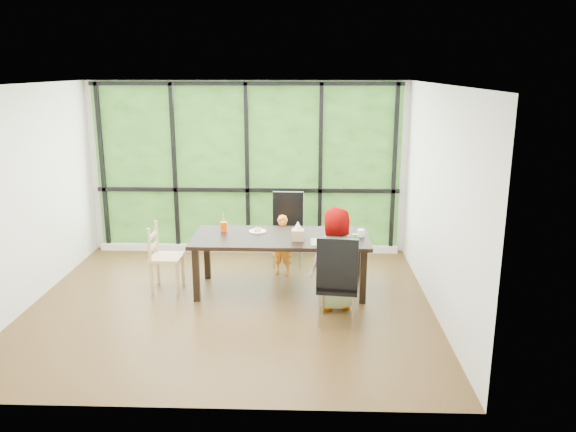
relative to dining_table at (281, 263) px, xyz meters
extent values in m
plane|color=black|center=(-0.60, -0.51, -0.38)|extent=(5.00, 5.00, 0.00)
plane|color=silver|center=(-0.60, 1.74, 0.98)|extent=(5.00, 0.00, 5.00)
cube|color=#224B18|center=(-0.60, 1.72, 0.98)|extent=(4.80, 0.02, 2.65)
cube|color=silver|center=(-0.60, 1.64, -0.33)|extent=(4.80, 0.12, 0.10)
cube|color=black|center=(0.00, 0.00, 0.00)|extent=(2.32, 1.05, 0.75)
cube|color=black|center=(0.05, 1.03, 0.17)|extent=(0.47, 0.47, 1.08)
cube|color=black|center=(0.70, -0.96, 0.17)|extent=(0.51, 0.51, 1.08)
cube|color=tan|center=(-1.51, -0.03, 0.08)|extent=(0.40, 0.42, 0.90)
imported|color=orange|center=(0.00, 0.60, 0.06)|extent=(0.36, 0.28, 0.87)
imported|color=gray|center=(0.68, -0.56, 0.26)|extent=(0.71, 0.55, 1.27)
cube|color=tan|center=(0.61, -0.25, 0.38)|extent=(0.44, 0.32, 0.01)
cylinder|color=white|center=(-0.32, 0.20, 0.38)|extent=(0.23, 0.23, 0.01)
cylinder|color=white|center=(0.61, -0.21, 0.38)|extent=(0.24, 0.24, 0.02)
cylinder|color=#FF4500|center=(-0.77, 0.19, 0.44)|extent=(0.09, 0.09, 0.14)
cylinder|color=#53C72B|center=(0.95, -0.26, 0.43)|extent=(0.07, 0.07, 0.12)
cylinder|color=white|center=(1.05, 0.02, 0.42)|extent=(0.09, 0.09, 0.09)
cube|color=tan|center=(0.23, -0.16, 0.44)|extent=(0.16, 0.16, 0.14)
cylinder|color=white|center=(-0.77, 0.19, 0.55)|extent=(0.01, 0.04, 0.20)
cylinder|color=pink|center=(0.95, -0.26, 0.53)|extent=(0.01, 0.04, 0.20)
cone|color=white|center=(0.23, -0.16, 0.57)|extent=(0.12, 0.12, 0.11)
camera|label=1|loc=(0.34, -7.10, 2.51)|focal=35.41mm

